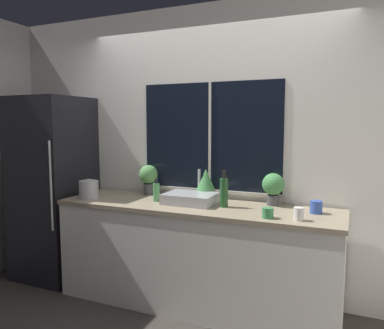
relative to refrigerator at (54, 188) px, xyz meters
The scene contains 15 objects.
ground_plane 1.91m from the refrigerator, 12.59° to the right, with size 14.00×14.00×0.00m, color #38332D.
wall_back 1.71m from the refrigerator, 12.27° to the left, with size 8.00×0.09×2.70m.
wall_left 1.36m from the refrigerator, 118.74° to the left, with size 0.06×7.00×2.70m.
counter 1.69m from the refrigerator, ahead, with size 2.46×0.67×0.90m.
refrigerator is the anchor object (origin of this frame).
sink 1.57m from the refrigerator, ahead, with size 0.44×0.39×0.28m.
potted_plant_left 1.05m from the refrigerator, 11.88° to the left, with size 0.18×0.18×0.29m.
potted_plant_center 1.64m from the refrigerator, ahead, with size 0.18×0.18×0.28m.
potted_plant_right 2.26m from the refrigerator, ahead, with size 0.19×0.19×0.28m.
soap_bottle 1.24m from the refrigerator, ahead, with size 0.06×0.06×0.21m.
bottle_tall 1.88m from the refrigerator, ahead, with size 0.07×0.07×0.31m.
mug_blue 2.62m from the refrigerator, ahead, with size 0.09×0.09×0.10m.
mug_white 2.53m from the refrigerator, ahead, with size 0.07×0.07×0.10m.
mug_green 2.31m from the refrigerator, ahead, with size 0.08×0.08×0.08m.
kettle 0.62m from the refrigerator, 16.45° to the right, with size 0.18×0.18×0.19m.
Camera 1 is at (1.25, -2.61, 1.60)m, focal length 35.00 mm.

